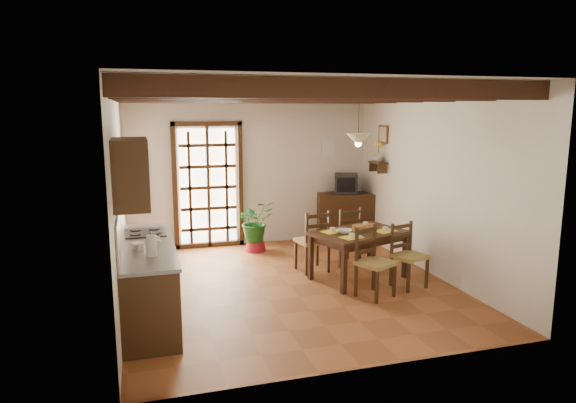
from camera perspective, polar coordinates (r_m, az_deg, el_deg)
name	(u,v)px	position (r m, az deg, el deg)	size (l,w,h in m)	color
ground_plane	(289,285)	(7.46, 0.13, -9.30)	(5.00, 5.00, 0.00)	brown
room_shell	(289,159)	(7.06, 0.14, 4.73)	(4.52, 5.02, 2.81)	silver
ceiling_beams	(289,94)	(7.03, 0.14, 11.83)	(4.50, 4.34, 0.20)	black
french_door	(208,183)	(9.36, -8.87, 2.02)	(1.26, 0.11, 2.32)	white
kitchen_counter	(148,280)	(6.46, -15.31, -8.37)	(0.64, 2.25, 1.38)	#311E0F
upper_cabinet	(131,173)	(5.48, -17.07, 3.02)	(0.35, 0.80, 0.70)	#311E0F
range_hood	(134,170)	(6.73, -16.74, 3.32)	(0.38, 0.60, 0.54)	white
counter_items	(146,239)	(6.41, -15.53, -3.99)	(0.50, 1.43, 0.25)	black
dining_table	(359,238)	(7.65, 7.86, -3.99)	(1.53, 1.23, 0.72)	#331D10
chair_near_left	(374,275)	(7.05, 9.58, -8.07)	(0.57, 0.56, 0.95)	#A28845
chair_near_right	(408,267)	(7.52, 13.21, -7.13)	(0.51, 0.50, 0.91)	#A28845
chair_far_left	(312,252)	(8.02, 2.74, -5.62)	(0.51, 0.49, 0.97)	#A28845
chair_far_right	(345,246)	(8.43, 6.31, -4.94)	(0.50, 0.48, 0.94)	#A28845
table_setting	(359,232)	(7.63, 7.88, -3.34)	(0.97, 0.64, 0.09)	yellow
table_bowl	(345,231)	(7.50, 6.31, -3.30)	(0.22, 0.22, 0.05)	white
sideboard	(345,216)	(9.95, 6.40, -1.66)	(1.07, 0.48, 0.91)	#311E0F
crt_tv	(346,183)	(9.83, 6.48, 2.01)	(0.54, 0.53, 0.37)	black
fuse_box	(327,148)	(9.89, 4.40, 5.90)	(0.25, 0.03, 0.32)	white
plant_pot	(255,245)	(9.19, -3.64, -4.82)	(0.38, 0.38, 0.23)	maroon
potted_plant	(255,220)	(9.08, -3.67, -2.02)	(1.69, 1.45, 1.88)	#144C19
wall_shelf	(378,165)	(9.36, 9.97, 4.06)	(0.20, 0.42, 0.20)	#311E0F
shelf_vase	(378,157)	(9.35, 10.00, 4.91)	(0.15, 0.15, 0.15)	#B2BFB2
shelf_flowers	(379,145)	(9.33, 10.04, 6.18)	(0.14, 0.14, 0.36)	yellow
framed_picture	(383,134)	(9.36, 10.54, 7.35)	(0.03, 0.32, 0.32)	brown
pendant_lamp	(358,138)	(7.52, 7.82, 6.97)	(0.36, 0.36, 0.84)	black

